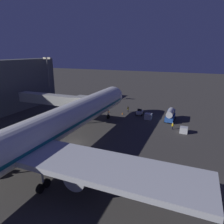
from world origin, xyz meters
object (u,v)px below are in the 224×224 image
at_px(airliner_at_gate, 30,139).
at_px(fuel_tanker, 170,115).
at_px(ground_crew_near_nose_gear, 128,109).
at_px(ground_crew_marshaller_fwd, 173,126).
at_px(jet_bridge, 58,100).
at_px(traffic_cone_nose_port, 123,113).
at_px(traffic_cone_nose_starboard, 109,112).
at_px(baggage_tug_spare, 140,112).
at_px(baggage_container_far_row, 148,116).
at_px(apron_floodlight_mast, 49,77).
at_px(baggage_container_mid_row, 184,130).

bearing_deg(airliner_at_gate, fuel_tanker, -115.48).
distance_m(fuel_tanker, ground_crew_near_nose_gear, 13.37).
height_order(airliner_at_gate, ground_crew_marshaller_fwd, airliner_at_gate).
bearing_deg(jet_bridge, traffic_cone_nose_port, -137.92).
height_order(ground_crew_marshaller_fwd, traffic_cone_nose_starboard, ground_crew_marshaller_fwd).
height_order(jet_bridge, baggage_tug_spare, jet_bridge).
relative_size(airliner_at_gate, baggage_tug_spare, 28.28).
bearing_deg(ground_crew_marshaller_fwd, fuel_tanker, -77.78).
height_order(baggage_tug_spare, baggage_container_far_row, baggage_tug_spare).
distance_m(airliner_at_gate, traffic_cone_nose_port, 34.39).
height_order(apron_floodlight_mast, ground_crew_marshaller_fwd, apron_floodlight_mast).
xyz_separation_m(fuel_tanker, baggage_container_far_row, (5.66, 1.18, -0.84)).
bearing_deg(jet_bridge, ground_crew_marshaller_fwd, -169.72).
relative_size(jet_bridge, baggage_container_far_row, 11.21).
distance_m(ground_crew_near_nose_gear, traffic_cone_nose_port, 2.94).
xyz_separation_m(jet_bridge, apron_floodlight_mast, (14.17, -14.19, 3.69)).
relative_size(baggage_tug_spare, ground_crew_near_nose_gear, 1.35).
relative_size(airliner_at_gate, jet_bridge, 3.29).
xyz_separation_m(apron_floodlight_mast, baggage_container_mid_row, (-45.47, 10.28, -8.70)).
relative_size(apron_floodlight_mast, traffic_cone_nose_starboard, 29.08).
bearing_deg(traffic_cone_nose_starboard, baggage_tug_spare, -172.29).
bearing_deg(ground_crew_marshaller_fwd, ground_crew_near_nose_gear, -34.21).
xyz_separation_m(baggage_container_mid_row, ground_crew_marshaller_fwd, (2.64, -1.29, 0.24)).
xyz_separation_m(airliner_at_gate, fuel_tanker, (-15.92, -33.41, -3.96)).
height_order(fuel_tanker, ground_crew_marshaller_fwd, fuel_tanker).
relative_size(airliner_at_gate, fuel_tanker, 11.80).
bearing_deg(traffic_cone_nose_starboard, fuel_tanker, 178.45).
distance_m(traffic_cone_nose_port, traffic_cone_nose_starboard, 4.40).
distance_m(airliner_at_gate, baggage_tug_spare, 36.19).
bearing_deg(airliner_at_gate, traffic_cone_nose_port, -93.71).
distance_m(apron_floodlight_mast, traffic_cone_nose_starboard, 25.10).
relative_size(jet_bridge, baggage_container_mid_row, 12.31).
distance_m(ground_crew_marshaller_fwd, traffic_cone_nose_starboard, 20.77).
bearing_deg(ground_crew_near_nose_gear, baggage_container_mid_row, 146.95).
xyz_separation_m(jet_bridge, ground_crew_marshaller_fwd, (-28.66, -5.20, -4.77)).
bearing_deg(baggage_container_mid_row, traffic_cone_nose_starboard, -20.55).
relative_size(baggage_tug_spare, baggage_container_mid_row, 1.43).
xyz_separation_m(fuel_tanker, baggage_container_mid_row, (-4.05, 7.82, -0.95)).
relative_size(baggage_tug_spare, fuel_tanker, 0.42).
distance_m(baggage_container_mid_row, ground_crew_marshaller_fwd, 2.95).
bearing_deg(traffic_cone_nose_starboard, ground_crew_marshaller_fwd, 160.24).
relative_size(apron_floodlight_mast, fuel_tanker, 2.73).
xyz_separation_m(jet_bridge, ground_crew_near_nose_gear, (-14.30, -14.97, -4.72)).
height_order(baggage_container_mid_row, traffic_cone_nose_starboard, baggage_container_mid_row).
height_order(fuel_tanker, baggage_container_mid_row, fuel_tanker).
xyz_separation_m(fuel_tanker, ground_crew_near_nose_gear, (12.95, -3.24, -0.65)).
height_order(airliner_at_gate, baggage_container_mid_row, airliner_at_gate).
height_order(jet_bridge, traffic_cone_nose_port, jet_bridge).
bearing_deg(traffic_cone_nose_port, baggage_container_far_row, 168.29).
distance_m(apron_floodlight_mast, fuel_tanker, 42.21).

